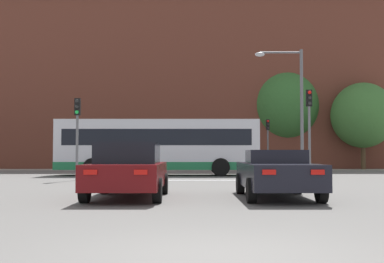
# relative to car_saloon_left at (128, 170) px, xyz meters

# --- Properties ---
(ground_plane) EXTENTS (400.00, 400.00, 0.00)m
(ground_plane) POSITION_rel_car_saloon_left_xyz_m (2.06, -7.70, -0.78)
(ground_plane) COLOR #605E5B
(stop_line_strip) EXTENTS (8.03, 0.30, 0.01)m
(stop_line_strip) POSITION_rel_car_saloon_left_xyz_m (2.06, 8.96, -0.78)
(stop_line_strip) COLOR silver
(stop_line_strip) RESTS_ON ground_plane
(far_pavement) EXTENTS (68.93, 2.50, 0.01)m
(far_pavement) POSITION_rel_car_saloon_left_xyz_m (2.06, 23.55, -0.78)
(far_pavement) COLOR #A09B91
(far_pavement) RESTS_ON ground_plane
(brick_civic_building) EXTENTS (42.11, 14.38, 18.67)m
(brick_civic_building) POSITION_rel_car_saloon_left_xyz_m (-1.67, 32.73, 7.43)
(brick_civic_building) COLOR brown
(brick_civic_building) RESTS_ON ground_plane
(car_saloon_left) EXTENTS (2.07, 4.46, 1.56)m
(car_saloon_left) POSITION_rel_car_saloon_left_xyz_m (0.00, 0.00, 0.00)
(car_saloon_left) COLOR #600C0F
(car_saloon_left) RESTS_ON ground_plane
(car_roadster_right) EXTENTS (1.99, 4.49, 1.35)m
(car_roadster_right) POSITION_rel_car_saloon_left_xyz_m (4.17, 0.03, -0.09)
(car_roadster_right) COLOR black
(car_roadster_right) RESTS_ON ground_plane
(bus_crossing_lead) EXTENTS (11.39, 2.65, 3.16)m
(bus_crossing_lead) POSITION_rel_car_saloon_left_xyz_m (-0.16, 14.05, 0.91)
(bus_crossing_lead) COLOR silver
(bus_crossing_lead) RESTS_ON ground_plane
(traffic_light_far_left) EXTENTS (0.26, 0.31, 3.66)m
(traffic_light_far_left) POSITION_rel_car_saloon_left_xyz_m (-3.60, 22.61, 1.70)
(traffic_light_far_left) COLOR slate
(traffic_light_far_left) RESTS_ON ground_plane
(traffic_light_near_right) EXTENTS (0.26, 0.31, 4.30)m
(traffic_light_near_right) POSITION_rel_car_saloon_left_xyz_m (7.39, 9.33, 2.10)
(traffic_light_near_right) COLOR slate
(traffic_light_near_right) RESTS_ON ground_plane
(traffic_light_far_right) EXTENTS (0.26, 0.31, 3.85)m
(traffic_light_far_right) POSITION_rel_car_saloon_left_xyz_m (7.55, 22.90, 1.82)
(traffic_light_far_right) COLOR slate
(traffic_light_far_right) RESTS_ON ground_plane
(traffic_light_near_left) EXTENTS (0.26, 0.31, 3.83)m
(traffic_light_near_left) POSITION_rel_car_saloon_left_xyz_m (-3.57, 8.82, 1.81)
(traffic_light_near_left) COLOR slate
(traffic_light_near_left) RESTS_ON ground_plane
(street_lamp_junction) EXTENTS (2.44, 0.36, 6.55)m
(street_lamp_junction) POSITION_rel_car_saloon_left_xyz_m (6.89, 10.70, 3.30)
(street_lamp_junction) COLOR slate
(street_lamp_junction) RESTS_ON ground_plane
(pedestrian_waiting) EXTENTS (0.44, 0.44, 1.82)m
(pedestrian_waiting) POSITION_rel_car_saloon_left_xyz_m (-5.68, 24.07, 0.30)
(pedestrian_waiting) COLOR brown
(pedestrian_waiting) RESTS_ON ground_plane
(tree_by_building) EXTENTS (5.89, 5.89, 8.34)m
(tree_by_building) POSITION_rel_car_saloon_left_xyz_m (9.68, 27.25, 4.45)
(tree_by_building) COLOR #4C3823
(tree_by_building) RESTS_ON ground_plane
(tree_kerbside) EXTENTS (4.96, 4.96, 6.90)m
(tree_kerbside) POSITION_rel_car_saloon_left_xyz_m (15.38, 24.58, 3.51)
(tree_kerbside) COLOR #4C3823
(tree_kerbside) RESTS_ON ground_plane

